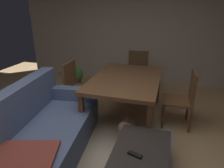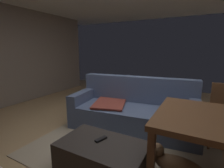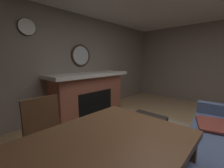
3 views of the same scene
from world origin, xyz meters
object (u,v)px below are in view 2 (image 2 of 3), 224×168
(tv_remote, at_px, (101,139))
(couch, at_px, (133,111))
(small_dog, at_px, (175,164))
(ottoman_coffee_table, at_px, (102,157))

(tv_remote, bearing_deg, couch, 109.85)
(couch, relative_size, small_dog, 3.81)
(couch, xyz_separation_m, tv_remote, (0.06, -1.22, 0.06))
(couch, bearing_deg, tv_remote, -87.26)
(couch, height_order, small_dog, couch)
(small_dog, bearing_deg, couch, 132.38)
(couch, height_order, ottoman_coffee_table, couch)
(small_dog, bearing_deg, tv_remote, -163.07)
(couch, xyz_separation_m, small_dog, (0.89, -0.97, -0.15))
(ottoman_coffee_table, bearing_deg, small_dog, 21.36)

